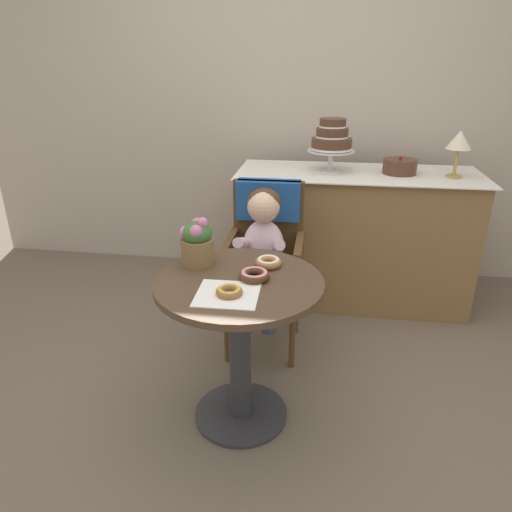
# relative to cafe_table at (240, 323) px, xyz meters

# --- Properties ---
(ground_plane) EXTENTS (8.00, 8.00, 0.00)m
(ground_plane) POSITION_rel_cafe_table_xyz_m (0.00, 0.00, -0.51)
(ground_plane) COLOR #6B5B4C
(back_wall) EXTENTS (4.80, 0.10, 2.70)m
(back_wall) POSITION_rel_cafe_table_xyz_m (0.00, 1.85, 0.84)
(back_wall) COLOR #B2A393
(back_wall) RESTS_ON ground
(cafe_table) EXTENTS (0.72, 0.72, 0.72)m
(cafe_table) POSITION_rel_cafe_table_xyz_m (0.00, 0.00, 0.00)
(cafe_table) COLOR #4C3826
(cafe_table) RESTS_ON ground
(wicker_chair) EXTENTS (0.42, 0.45, 0.95)m
(wicker_chair) POSITION_rel_cafe_table_xyz_m (0.03, 0.70, 0.13)
(wicker_chair) COLOR brown
(wicker_chair) RESTS_ON ground
(seated_child) EXTENTS (0.27, 0.32, 0.73)m
(seated_child) POSITION_rel_cafe_table_xyz_m (0.03, 0.54, 0.17)
(seated_child) COLOR silver
(seated_child) RESTS_ON ground
(paper_napkin) EXTENTS (0.25, 0.24, 0.00)m
(paper_napkin) POSITION_rel_cafe_table_xyz_m (-0.02, -0.14, 0.21)
(paper_napkin) COLOR white
(paper_napkin) RESTS_ON cafe_table
(donut_front) EXTENTS (0.13, 0.13, 0.04)m
(donut_front) POSITION_rel_cafe_table_xyz_m (0.06, 0.01, 0.23)
(donut_front) COLOR #4C2D19
(donut_front) RESTS_ON cafe_table
(donut_mid) EXTENTS (0.11, 0.11, 0.03)m
(donut_mid) POSITION_rel_cafe_table_xyz_m (-0.01, -0.14, 0.23)
(donut_mid) COLOR #936033
(donut_mid) RESTS_ON cafe_table
(donut_side) EXTENTS (0.12, 0.12, 0.04)m
(donut_side) POSITION_rel_cafe_table_xyz_m (0.10, 0.16, 0.23)
(donut_side) COLOR #AD7542
(donut_side) RESTS_ON cafe_table
(flower_vase) EXTENTS (0.15, 0.16, 0.22)m
(flower_vase) POSITION_rel_cafe_table_xyz_m (-0.21, 0.14, 0.32)
(flower_vase) COLOR brown
(flower_vase) RESTS_ON cafe_table
(display_counter) EXTENTS (1.56, 0.62, 0.90)m
(display_counter) POSITION_rel_cafe_table_xyz_m (0.55, 1.30, -0.05)
(display_counter) COLOR olive
(display_counter) RESTS_ON ground
(tiered_cake_stand) EXTENTS (0.30, 0.30, 0.33)m
(tiered_cake_stand) POSITION_rel_cafe_table_xyz_m (0.36, 1.30, 0.59)
(tiered_cake_stand) COLOR silver
(tiered_cake_stand) RESTS_ON display_counter
(round_layer_cake) EXTENTS (0.21, 0.21, 0.12)m
(round_layer_cake) POSITION_rel_cafe_table_xyz_m (0.80, 1.31, 0.44)
(round_layer_cake) COLOR #4C2D1E
(round_layer_cake) RESTS_ON display_counter
(table_lamp) EXTENTS (0.15, 0.15, 0.28)m
(table_lamp) POSITION_rel_cafe_table_xyz_m (1.12, 1.25, 0.61)
(table_lamp) COLOR #B28C47
(table_lamp) RESTS_ON display_counter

